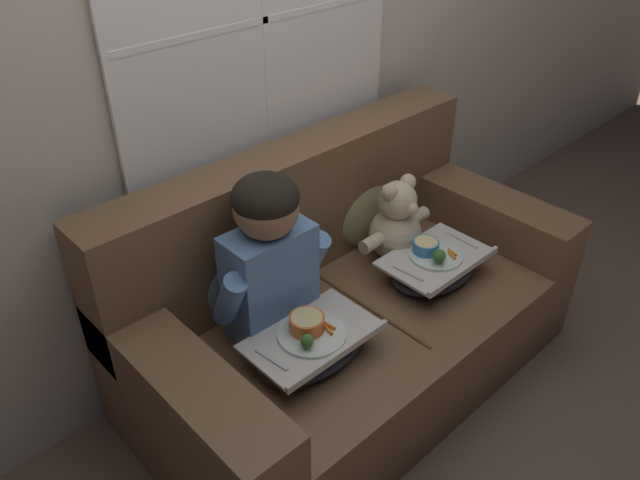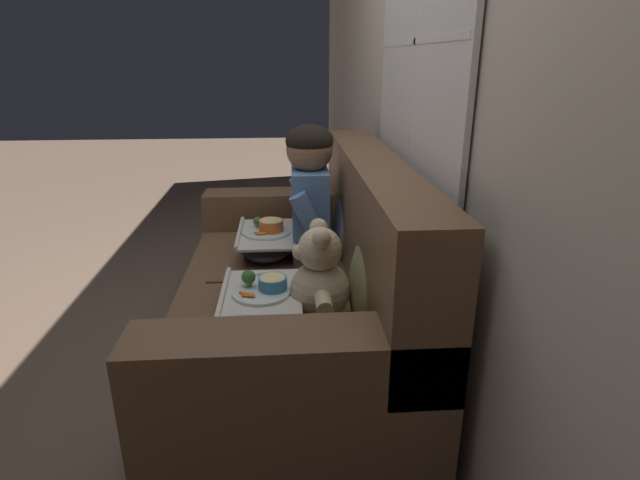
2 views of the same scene
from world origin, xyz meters
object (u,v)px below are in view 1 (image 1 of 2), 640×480
(throw_pillow_behind_teddy, at_px, (365,204))
(couch, at_px, (343,307))
(child_figure, at_px, (269,251))
(teddy_bear, at_px, (397,225))
(lap_tray_teddy, at_px, (434,266))
(throw_pillow_behind_child, at_px, (240,267))
(lap_tray_child, at_px, (312,344))

(throw_pillow_behind_teddy, bearing_deg, couch, -148.27)
(child_figure, relative_size, teddy_bear, 1.59)
(throw_pillow_behind_teddy, xyz_separation_m, teddy_bear, (0.00, -0.19, -0.03))
(teddy_bear, bearing_deg, child_figure, 179.66)
(child_figure, distance_m, teddy_bear, 0.72)
(couch, distance_m, teddy_bear, 0.42)
(child_figure, distance_m, lap_tray_teddy, 0.78)
(throw_pillow_behind_child, relative_size, lap_tray_teddy, 0.91)
(teddy_bear, relative_size, lap_tray_teddy, 0.91)
(throw_pillow_behind_child, relative_size, child_figure, 0.63)
(throw_pillow_behind_teddy, distance_m, child_figure, 0.73)
(throw_pillow_behind_child, bearing_deg, lap_tray_teddy, -30.21)
(throw_pillow_behind_child, bearing_deg, couch, -31.73)
(child_figure, bearing_deg, teddy_bear, -0.34)
(throw_pillow_behind_child, height_order, teddy_bear, throw_pillow_behind_child)
(child_figure, xyz_separation_m, teddy_bear, (0.69, -0.00, -0.19))
(throw_pillow_behind_child, xyz_separation_m, lap_tray_child, (-0.00, -0.40, -0.12))
(throw_pillow_behind_teddy, distance_m, teddy_bear, 0.19)
(throw_pillow_behind_child, relative_size, teddy_bear, 1.00)
(couch, bearing_deg, throw_pillow_behind_teddy, 31.73)
(couch, relative_size, lap_tray_child, 3.91)
(throw_pillow_behind_child, xyz_separation_m, teddy_bear, (0.69, -0.19, -0.03))
(teddy_bear, height_order, lap_tray_child, teddy_bear)
(teddy_bear, bearing_deg, lap_tray_child, -162.68)
(throw_pillow_behind_child, height_order, child_figure, child_figure)
(lap_tray_child, height_order, lap_tray_teddy, lap_tray_teddy)
(teddy_bear, distance_m, lap_tray_child, 0.73)
(couch, distance_m, lap_tray_child, 0.42)
(lap_tray_teddy, bearing_deg, teddy_bear, 89.67)
(teddy_bear, height_order, lap_tray_teddy, teddy_bear)
(throw_pillow_behind_teddy, relative_size, lap_tray_child, 0.86)
(teddy_bear, distance_m, lap_tray_teddy, 0.24)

